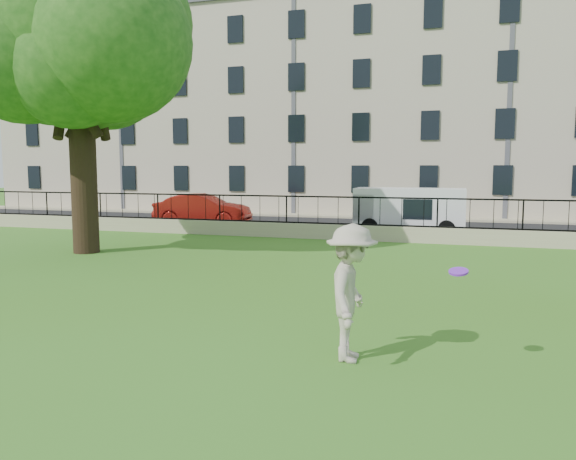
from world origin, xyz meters
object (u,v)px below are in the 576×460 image
(tree, at_px, (76,32))
(man, at_px, (351,293))
(white_van, at_px, (409,211))
(red_sedan, at_px, (203,210))
(frisbee, at_px, (458,272))

(tree, distance_m, man, 14.75)
(tree, xyz_separation_m, white_van, (9.96, 9.00, -6.28))
(man, relative_size, red_sedan, 0.43)
(tree, distance_m, red_sedan, 11.39)
(red_sedan, height_order, white_van, white_van)
(man, relative_size, white_van, 0.43)
(red_sedan, distance_m, white_van, 10.18)
(white_van, bearing_deg, frisbee, -83.11)
(red_sedan, bearing_deg, frisbee, -151.15)
(frisbee, xyz_separation_m, white_van, (-2.34, 16.83, -0.43))
(tree, xyz_separation_m, frisbee, (12.30, -7.82, -5.85))
(frisbee, xyz_separation_m, red_sedan, (-12.50, 17.19, -0.63))
(man, distance_m, frisbee, 1.55)
(red_sedan, bearing_deg, tree, 174.08)
(tree, distance_m, white_van, 14.82)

